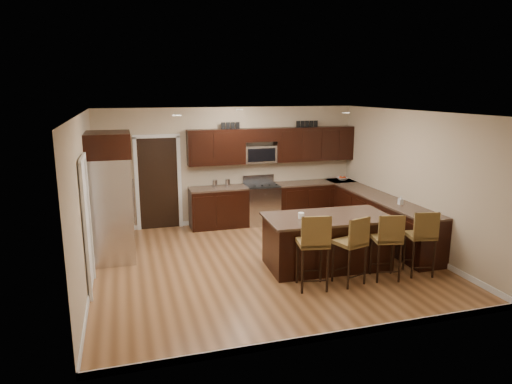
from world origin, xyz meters
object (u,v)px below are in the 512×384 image
object	(u,v)px
range	(262,204)
stool_left	(314,243)
refrigerator	(111,196)
island	(327,243)
stool_extra	(422,235)
stool_right	(388,239)
stool_mid	(353,242)

from	to	relation	value
range	stool_left	size ratio (longest dim) A/B	0.90
stool_left	refrigerator	size ratio (longest dim) A/B	0.52
island	stool_extra	xyz separation A→B (m)	(1.33, -0.85, 0.28)
stool_right	refrigerator	distance (m)	4.90
island	stool_right	xyz separation A→B (m)	(0.68, -0.85, 0.28)
stool_left	stool_extra	xyz separation A→B (m)	(1.96, 0.01, -0.06)
range	stool_extra	xyz separation A→B (m)	(1.65, -3.75, 0.24)
island	stool_extra	world-z (taller)	stool_extra
refrigerator	island	bearing A→B (deg)	-21.82
stool_left	island	bearing A→B (deg)	63.03
range	island	size ratio (longest dim) A/B	0.50
range	refrigerator	xyz separation A→B (m)	(-3.30, -1.45, 0.73)
stool_mid	stool_right	xyz separation A→B (m)	(0.63, -0.00, -0.00)
range	stool_mid	distance (m)	3.77
range	stool_mid	world-z (taller)	stool_mid
range	stool_left	distance (m)	3.78
stool_left	refrigerator	xyz separation A→B (m)	(-2.99, 2.30, 0.43)
stool_right	refrigerator	xyz separation A→B (m)	(-4.30, 2.30, 0.49)
stool_right	stool_extra	bearing A→B (deg)	12.09
island	refrigerator	distance (m)	3.98
range	stool_extra	bearing A→B (deg)	-66.17
range	stool_right	distance (m)	3.89
island	refrigerator	world-z (taller)	refrigerator
stool_mid	stool_extra	size ratio (longest dim) A/B	1.00
stool_extra	stool_right	bearing A→B (deg)	-167.91
stool_mid	stool_left	bearing A→B (deg)	164.18
range	stool_mid	bearing A→B (deg)	-84.32
stool_mid	range	bearing A→B (deg)	79.24
stool_left	stool_right	xyz separation A→B (m)	(1.31, 0.01, -0.06)
stool_left	refrigerator	distance (m)	3.80
island	stool_right	size ratio (longest dim) A/B	1.96
island	stool_right	world-z (taller)	stool_right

